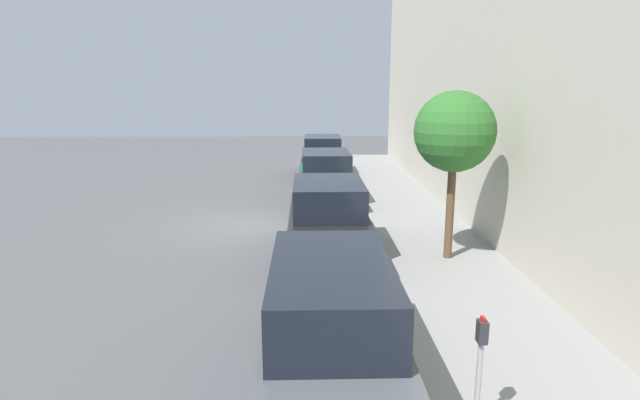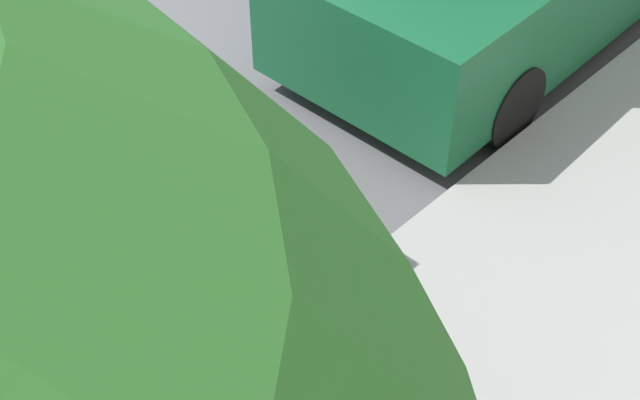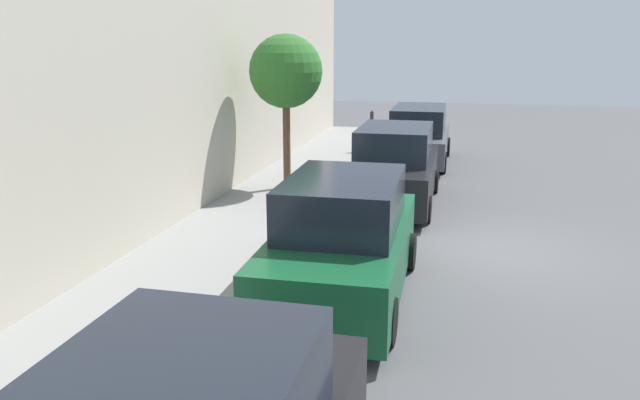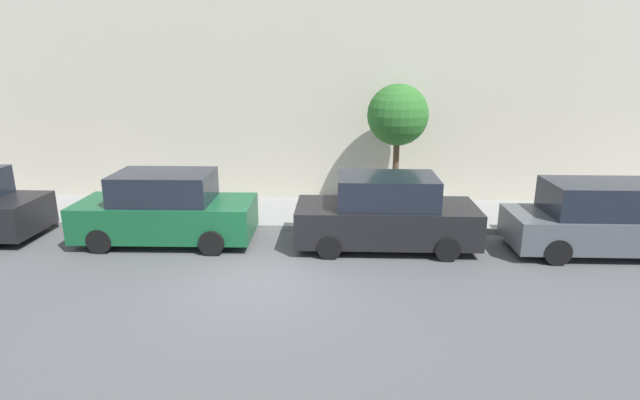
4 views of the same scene
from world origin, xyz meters
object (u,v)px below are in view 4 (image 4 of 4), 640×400
(parking_meter_near, at_px, (616,197))
(street_tree, at_px, (398,116))
(parked_suv_second, at_px, (386,214))
(parked_suv_third, at_px, (166,210))
(parked_minivan_nearest, at_px, (606,219))

(parking_meter_near, xyz_separation_m, street_tree, (1.32, 6.30, 2.19))
(parked_suv_second, distance_m, street_tree, 3.78)
(parked_suv_third, xyz_separation_m, parking_meter_near, (1.54, -12.85, 0.11))
(parked_suv_second, relative_size, parking_meter_near, 3.31)
(parking_meter_near, height_order, street_tree, street_tree)
(parked_suv_second, bearing_deg, parked_minivan_nearest, -91.40)
(parked_suv_third, bearing_deg, parking_meter_near, -83.17)
(parking_meter_near, bearing_deg, street_tree, 78.17)
(parking_meter_near, bearing_deg, parked_minivan_nearest, 147.28)
(parked_suv_third, distance_m, parking_meter_near, 12.94)
(parked_suv_third, relative_size, street_tree, 1.19)
(parked_minivan_nearest, relative_size, parked_suv_third, 1.02)
(parked_minivan_nearest, bearing_deg, parking_meter_near, -32.72)
(parking_meter_near, bearing_deg, parked_suv_second, 103.46)
(parked_suv_third, bearing_deg, parked_suv_second, -90.87)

